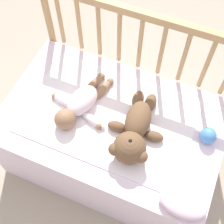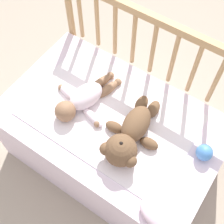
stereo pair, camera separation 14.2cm
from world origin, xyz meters
The scene contains 8 objects.
ground_plane centered at (0.00, 0.00, 0.00)m, with size 12.00×12.00×0.00m, color tan.
crib_mattress centered at (0.00, 0.00, 0.22)m, with size 1.05×0.66×0.44m.
crib_rail centered at (0.00, 0.35, 0.56)m, with size 1.05×0.04×0.80m.
blanket centered at (-0.02, 0.01, 0.44)m, with size 0.79×0.51×0.01m.
teddy_bear centered at (0.13, -0.05, 0.50)m, with size 0.27×0.40×0.15m.
baby centered at (-0.16, 0.00, 0.48)m, with size 0.33×0.37×0.10m.
toy_ball centered at (0.44, 0.07, 0.48)m, with size 0.07×0.07×0.07m.
small_pillow centered at (0.42, -0.26, 0.47)m, with size 0.20×0.12×0.06m.
Camera 1 is at (0.28, -0.66, 1.72)m, focal length 50.00 mm.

